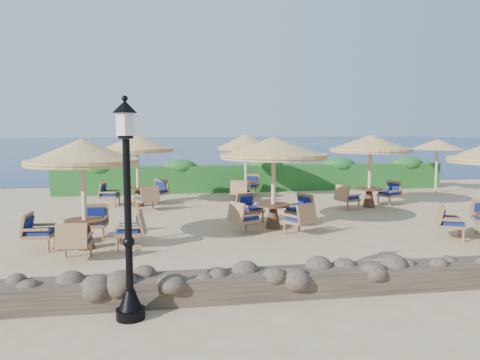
# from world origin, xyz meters

# --- Properties ---
(ground) EXTENTS (120.00, 120.00, 0.00)m
(ground) POSITION_xyz_m (0.00, 0.00, 0.00)
(ground) COLOR tan
(ground) RESTS_ON ground
(sea) EXTENTS (160.00, 160.00, 0.00)m
(sea) POSITION_xyz_m (0.00, 70.00, 0.00)
(sea) COLOR #0B1B47
(sea) RESTS_ON ground
(hedge) EXTENTS (18.00, 0.90, 1.20)m
(hedge) POSITION_xyz_m (0.00, 7.20, 0.60)
(hedge) COLOR #194F1D
(hedge) RESTS_ON ground
(stone_wall) EXTENTS (15.00, 0.65, 0.44)m
(stone_wall) POSITION_xyz_m (0.00, -6.20, 0.22)
(stone_wall) COLOR brown
(stone_wall) RESTS_ON ground
(lamp_post) EXTENTS (0.44, 0.44, 3.31)m
(lamp_post) POSITION_xyz_m (-4.80, -6.80, 1.55)
(lamp_post) COLOR black
(lamp_post) RESTS_ON ground
(extra_parasol) EXTENTS (2.30, 2.30, 2.41)m
(extra_parasol) POSITION_xyz_m (7.80, 5.20, 2.17)
(extra_parasol) COLOR beige
(extra_parasol) RESTS_ON ground
(cafe_set_0) EXTENTS (2.83, 2.83, 2.65)m
(cafe_set_0) POSITION_xyz_m (-6.15, -2.33, 1.79)
(cafe_set_0) COLOR beige
(cafe_set_0) RESTS_ON ground
(cafe_set_1) EXTENTS (3.12, 3.12, 2.65)m
(cafe_set_1) POSITION_xyz_m (-1.12, -0.82, 1.90)
(cafe_set_1) COLOR beige
(cafe_set_1) RESTS_ON ground
(cafe_set_3) EXTENTS (2.78, 2.78, 2.65)m
(cafe_set_3) POSITION_xyz_m (-5.19, 3.71, 1.88)
(cafe_set_3) COLOR beige
(cafe_set_3) RESTS_ON ground
(cafe_set_4) EXTENTS (2.31, 2.86, 2.65)m
(cafe_set_4) POSITION_xyz_m (-0.90, 4.94, 1.90)
(cafe_set_4) COLOR beige
(cafe_set_4) RESTS_ON ground
(cafe_set_5) EXTENTS (2.96, 2.96, 2.65)m
(cafe_set_5) POSITION_xyz_m (3.21, 2.15, 2.04)
(cafe_set_5) COLOR beige
(cafe_set_5) RESTS_ON ground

